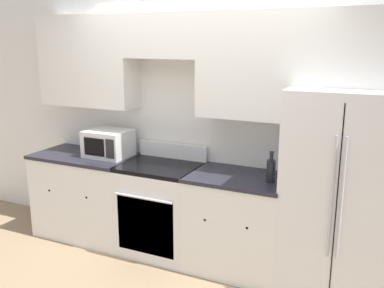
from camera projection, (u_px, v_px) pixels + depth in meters
The scene contains 8 objects.
ground_plane at pixel (178, 272), 4.03m from camera, with size 12.00×12.00×0.00m, color #937A5B.
wall_back at pixel (205, 98), 4.15m from camera, with size 8.00×0.39×2.60m.
lower_cabinets_left at pixel (87, 195), 4.72m from camera, with size 1.11×0.64×0.93m.
lower_cabinets_right at pixel (237, 223), 4.00m from camera, with size 0.89×0.64×0.93m.
oven_range at pixel (161, 208), 4.34m from camera, with size 0.77×0.65×1.09m.
refrigerator at pixel (342, 194), 3.57m from camera, with size 0.93×0.74×1.76m.
microwave at pixel (108, 143), 4.51m from camera, with size 0.45×0.38×0.28m.
bottle at pixel (271, 170), 3.69m from camera, with size 0.08×0.08×0.27m.
Camera 1 is at (1.66, -3.23, 2.13)m, focal length 40.00 mm.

